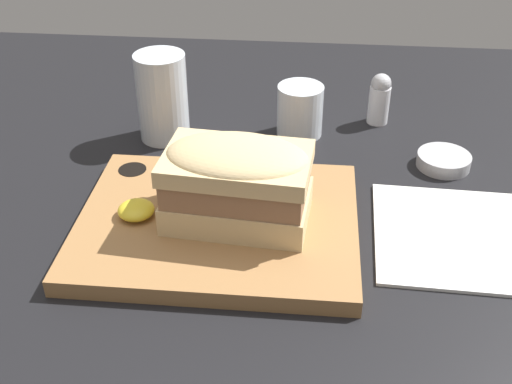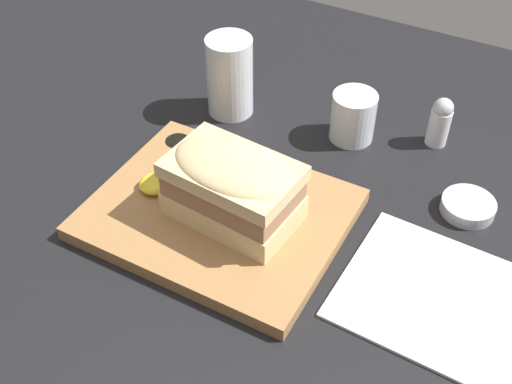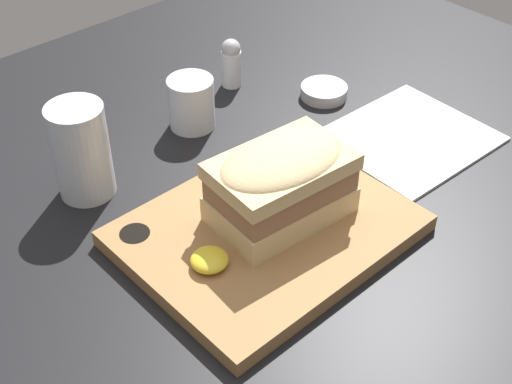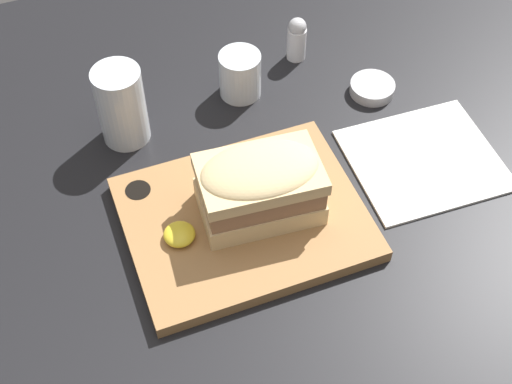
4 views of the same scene
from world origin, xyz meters
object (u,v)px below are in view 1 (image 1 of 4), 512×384
serving_board (217,223)px  water_glass (163,103)px  condiment_dish (444,161)px  sandwich (237,179)px  salt_shaker (380,98)px  wine_glass (300,113)px  napkin (469,237)px

serving_board → water_glass: water_glass is taller
serving_board → condiment_dish: (26.78, 16.20, -0.12)cm
sandwich → salt_shaker: bearing=58.7°
serving_board → sandwich: bearing=1.5°
wine_glass → salt_shaker: salt_shaker is taller
serving_board → napkin: (27.34, 1.11, -0.77)cm
napkin → condiment_dish: size_ratio=3.09×
wine_glass → water_glass: bearing=-171.8°
sandwich → water_glass: bearing=121.3°
serving_board → napkin: 27.37cm
wine_glass → napkin: 29.52cm
wine_glass → salt_shaker: size_ratio=0.96×
sandwich → wine_glass: 24.24cm
wine_glass → condiment_dish: bearing=-20.8°
serving_board → salt_shaker: bearing=55.4°
water_glass → napkin: (37.58, -19.56, -4.97)cm
condiment_dish → napkin: bearing=-87.9°
sandwich → serving_board: bearing=-178.5°
water_glass → condiment_dish: (37.02, -4.47, -4.31)cm
water_glass → condiment_dish: 37.54cm
water_glass → salt_shaker: bearing=13.6°
wine_glass → condiment_dish: size_ratio=1.05×
water_glass → condiment_dish: bearing=-6.9°
sandwich → water_glass: (-12.51, 20.61, -1.65)cm
wine_glass → condiment_dish: 20.12cm
serving_board → sandwich: sandwich is taller
sandwich → napkin: size_ratio=0.76×
serving_board → wine_glass: 24.77cm
water_glass → wine_glass: size_ratio=1.68×
sandwich → condiment_dish: sandwich is taller
wine_glass → salt_shaker: bearing=22.2°
water_glass → napkin: 42.65cm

